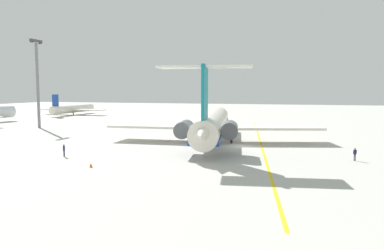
{
  "coord_description": "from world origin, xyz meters",
  "views": [
    {
      "loc": [
        -61.13,
        -8.61,
        9.45
      ],
      "look_at": [
        3.54,
        9.92,
        3.0
      ],
      "focal_mm": 34.46,
      "sensor_mm": 36.0,
      "label": 1
    }
  ],
  "objects": [
    {
      "name": "ground_crew_near_tail",
      "position": [
        -8.57,
        -16.16,
        1.09
      ],
      "size": [
        0.27,
        0.44,
        1.72
      ],
      "rotation": [
        0.0,
        0.0,
        3.15
      ],
      "color": "black",
      "rests_on": "ground"
    },
    {
      "name": "main_jetliner",
      "position": [
        2.33,
        5.74,
        3.48
      ],
      "size": [
        43.72,
        38.78,
        12.76
      ],
      "rotation": [
        0.0,
        0.0,
        0.15
      ],
      "color": "silver",
      "rests_on": "ground"
    },
    {
      "name": "taxiway_centreline",
      "position": [
        3.54,
        -2.64,
        0.0
      ],
      "size": [
        80.78,
        11.5,
        0.01
      ],
      "primitive_type": "cube",
      "rotation": [
        0.0,
        0.0,
        0.14
      ],
      "color": "gold",
      "rests_on": "ground"
    },
    {
      "name": "ground_crew_near_nose",
      "position": [
        -16.67,
        22.97,
        1.13
      ],
      "size": [
        0.45,
        0.28,
        1.78
      ],
      "rotation": [
        0.0,
        0.0,
        1.62
      ],
      "color": "black",
      "rests_on": "ground"
    },
    {
      "name": "airliner_far_right",
      "position": [
        60.49,
        72.66,
        2.31
      ],
      "size": [
        26.07,
        25.67,
        7.83
      ],
      "rotation": [
        0.0,
        0.0,
        0.01
      ],
      "color": "silver",
      "rests_on": "ground"
    },
    {
      "name": "safety_cone_nose",
      "position": [
        -21.95,
        15.48,
        0.28
      ],
      "size": [
        0.4,
        0.4,
        0.55
      ],
      "primitive_type": "cone",
      "color": "#EA590F",
      "rests_on": "ground"
    },
    {
      "name": "light_mast",
      "position": [
        16.0,
        53.05,
        12.0
      ],
      "size": [
        4.0,
        0.7,
        21.62
      ],
      "color": "slate",
      "rests_on": "ground"
    },
    {
      "name": "ground",
      "position": [
        0.0,
        0.0,
        0.0
      ],
      "size": [
        363.6,
        363.6,
        0.0
      ],
      "primitive_type": "plane",
      "color": "#B7B5AD"
    }
  ]
}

